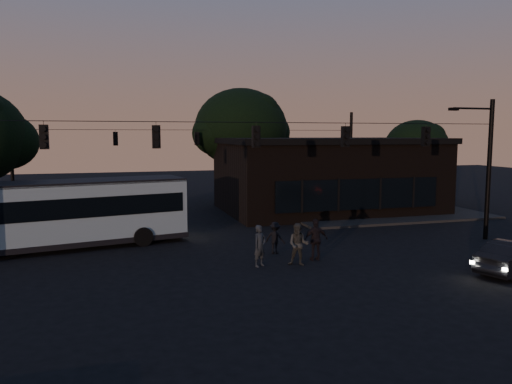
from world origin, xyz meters
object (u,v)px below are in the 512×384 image
object	(u,v)px
pedestrian_c	(316,240)
pedestrian_d	(275,238)
building	(327,174)
pedestrian_a	(260,246)
pedestrian_b	(298,244)
bus	(64,211)

from	to	relation	value
pedestrian_c	pedestrian_d	bearing A→B (deg)	-50.27
building	pedestrian_d	world-z (taller)	building
pedestrian_a	pedestrian_d	world-z (taller)	pedestrian_a
pedestrian_c	pedestrian_a	bearing A→B (deg)	8.15
pedestrian_b	pedestrian_c	size ratio (longest dim) A/B	0.98
pedestrian_a	building	bearing A→B (deg)	25.74
bus	pedestrian_b	world-z (taller)	bus
bus	pedestrian_b	distance (m)	11.84
pedestrian_b	pedestrian_d	distance (m)	2.38
bus	pedestrian_a	bearing A→B (deg)	-47.48
building	pedestrian_c	xyz separation A→B (m)	(-6.67, -13.62, -1.76)
building	bus	distance (m)	19.42
building	pedestrian_b	size ratio (longest dim) A/B	8.33
pedestrian_b	pedestrian_d	world-z (taller)	pedestrian_b
pedestrian_c	pedestrian_d	world-z (taller)	pedestrian_c
building	pedestrian_a	size ratio (longest dim) A/B	8.57
building	pedestrian_b	distance (m)	16.29
pedestrian_b	pedestrian_d	bearing A→B (deg)	124.56
bus	pedestrian_d	bearing A→B (deg)	-33.91
building	pedestrian_d	distance (m)	14.45
bus	pedestrian_a	world-z (taller)	bus
bus	pedestrian_d	xyz separation A→B (m)	(9.70, -3.95, -1.14)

